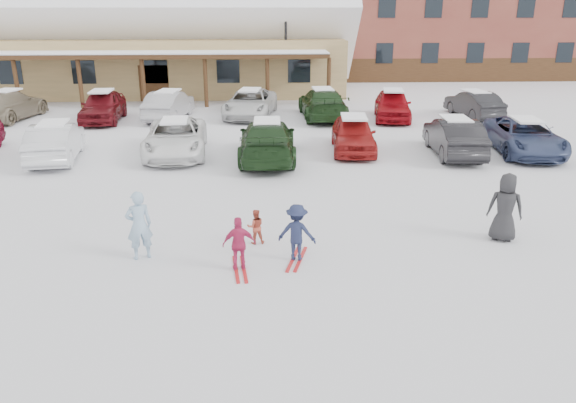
{
  "coord_description": "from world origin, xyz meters",
  "views": [
    {
      "loc": [
        -0.32,
        -12.46,
        5.77
      ],
      "look_at": [
        0.3,
        1.0,
        1.0
      ],
      "focal_mm": 35.0,
      "sensor_mm": 36.0,
      "label": 1
    }
  ],
  "objects_px": {
    "parked_car_1": "(55,142)",
    "parked_car_10": "(250,103)",
    "toddler_red": "(256,227)",
    "parked_car_2": "(176,138)",
    "parked_car_7": "(8,105)",
    "bystander_dark": "(505,207)",
    "child_magenta": "(239,244)",
    "parked_car_5": "(454,137)",
    "day_lodge": "(134,32)",
    "lamp_post": "(286,38)",
    "parked_car_6": "(524,136)",
    "parked_car_3": "(267,140)",
    "parked_car_9": "(169,105)",
    "parked_car_13": "(474,104)",
    "parked_car_4": "(353,134)",
    "adult_skier": "(139,225)",
    "child_navy": "(297,233)",
    "parked_car_8": "(103,106)",
    "parked_car_12": "(392,105)",
    "parked_car_11": "(323,104)"
  },
  "relations": [
    {
      "from": "parked_car_2",
      "to": "bystander_dark",
      "type": "bearing_deg",
      "value": -47.22
    },
    {
      "from": "child_navy",
      "to": "parked_car_8",
      "type": "xyz_separation_m",
      "value": [
        -8.97,
        17.09,
        0.09
      ]
    },
    {
      "from": "parked_car_13",
      "to": "bystander_dark",
      "type": "bearing_deg",
      "value": 63.96
    },
    {
      "from": "toddler_red",
      "to": "parked_car_10",
      "type": "relative_size",
      "value": 0.17
    },
    {
      "from": "lamp_post",
      "to": "parked_car_3",
      "type": "relative_size",
      "value": 1.25
    },
    {
      "from": "parked_car_1",
      "to": "parked_car_10",
      "type": "xyz_separation_m",
      "value": [
        7.35,
        8.6,
        -0.01
      ]
    },
    {
      "from": "child_navy",
      "to": "parked_car_12",
      "type": "bearing_deg",
      "value": -95.11
    },
    {
      "from": "parked_car_11",
      "to": "parked_car_8",
      "type": "bearing_deg",
      "value": -0.73
    },
    {
      "from": "child_magenta",
      "to": "parked_car_4",
      "type": "relative_size",
      "value": 0.3
    },
    {
      "from": "parked_car_1",
      "to": "parked_car_2",
      "type": "distance_m",
      "value": 4.56
    },
    {
      "from": "parked_car_4",
      "to": "parked_car_13",
      "type": "relative_size",
      "value": 1.01
    },
    {
      "from": "toddler_red",
      "to": "lamp_post",
      "type": "bearing_deg",
      "value": -102.8
    },
    {
      "from": "parked_car_6",
      "to": "day_lodge",
      "type": "bearing_deg",
      "value": 141.88
    },
    {
      "from": "toddler_red",
      "to": "parked_car_2",
      "type": "height_order",
      "value": "parked_car_2"
    },
    {
      "from": "bystander_dark",
      "to": "parked_car_5",
      "type": "xyz_separation_m",
      "value": [
        1.5,
        8.54,
        -0.14
      ]
    },
    {
      "from": "adult_skier",
      "to": "parked_car_13",
      "type": "xyz_separation_m",
      "value": [
        14.22,
        17.04,
        -0.15
      ]
    },
    {
      "from": "day_lodge",
      "to": "parked_car_1",
      "type": "height_order",
      "value": "day_lodge"
    },
    {
      "from": "parked_car_13",
      "to": "parked_car_9",
      "type": "bearing_deg",
      "value": -9.23
    },
    {
      "from": "day_lodge",
      "to": "parked_car_9",
      "type": "height_order",
      "value": "day_lodge"
    },
    {
      "from": "toddler_red",
      "to": "child_navy",
      "type": "xyz_separation_m",
      "value": [
        0.98,
        -1.03,
        0.24
      ]
    },
    {
      "from": "day_lodge",
      "to": "lamp_post",
      "type": "height_order",
      "value": "day_lodge"
    },
    {
      "from": "parked_car_12",
      "to": "parked_car_13",
      "type": "relative_size",
      "value": 1.07
    },
    {
      "from": "parked_car_4",
      "to": "parked_car_8",
      "type": "xyz_separation_m",
      "value": [
        -11.91,
        6.8,
        0.06
      ]
    },
    {
      "from": "child_navy",
      "to": "parked_car_13",
      "type": "xyz_separation_m",
      "value": [
        10.51,
        17.31,
        -0.01
      ]
    },
    {
      "from": "parked_car_2",
      "to": "parked_car_11",
      "type": "xyz_separation_m",
      "value": [
        6.66,
        7.32,
        0.07
      ]
    },
    {
      "from": "parked_car_9",
      "to": "parked_car_10",
      "type": "height_order",
      "value": "parked_car_9"
    },
    {
      "from": "parked_car_7",
      "to": "child_magenta",
      "type": "bearing_deg",
      "value": 132.61
    },
    {
      "from": "parked_car_3",
      "to": "parked_car_4",
      "type": "relative_size",
      "value": 1.25
    },
    {
      "from": "parked_car_11",
      "to": "parked_car_12",
      "type": "bearing_deg",
      "value": 170.57
    },
    {
      "from": "parked_car_10",
      "to": "parked_car_5",
      "type": "bearing_deg",
      "value": -37.33
    },
    {
      "from": "adult_skier",
      "to": "parked_car_3",
      "type": "relative_size",
      "value": 0.32
    },
    {
      "from": "adult_skier",
      "to": "parked_car_7",
      "type": "xyz_separation_m",
      "value": [
        -10.3,
        17.41,
        -0.08
      ]
    },
    {
      "from": "toddler_red",
      "to": "parked_car_6",
      "type": "xyz_separation_m",
      "value": [
        10.8,
        8.66,
        0.24
      ]
    },
    {
      "from": "adult_skier",
      "to": "parked_car_1",
      "type": "distance_m",
      "value": 10.45
    },
    {
      "from": "parked_car_12",
      "to": "adult_skier",
      "type": "bearing_deg",
      "value": -110.61
    },
    {
      "from": "parked_car_5",
      "to": "parked_car_10",
      "type": "xyz_separation_m",
      "value": [
        -8.28,
        8.51,
        -0.02
      ]
    },
    {
      "from": "parked_car_5",
      "to": "parked_car_4",
      "type": "bearing_deg",
      "value": -7.62
    },
    {
      "from": "parked_car_2",
      "to": "parked_car_7",
      "type": "relative_size",
      "value": 0.97
    },
    {
      "from": "parked_car_1",
      "to": "parked_car_13",
      "type": "relative_size",
      "value": 1.06
    },
    {
      "from": "parked_car_2",
      "to": "parked_car_3",
      "type": "bearing_deg",
      "value": -17.69
    },
    {
      "from": "day_lodge",
      "to": "parked_car_13",
      "type": "height_order",
      "value": "day_lodge"
    },
    {
      "from": "day_lodge",
      "to": "parked_car_13",
      "type": "xyz_separation_m",
      "value": [
        19.96,
        -10.99,
        -3.25
      ]
    },
    {
      "from": "parked_car_2",
      "to": "parked_car_7",
      "type": "height_order",
      "value": "parked_car_7"
    },
    {
      "from": "bystander_dark",
      "to": "parked_car_11",
      "type": "distance_m",
      "value": 16.66
    },
    {
      "from": "child_magenta",
      "to": "parked_car_2",
      "type": "bearing_deg",
      "value": -80.88
    },
    {
      "from": "parked_car_4",
      "to": "bystander_dark",
      "type": "bearing_deg",
      "value": -70.68
    },
    {
      "from": "parked_car_8",
      "to": "parked_car_12",
      "type": "height_order",
      "value": "parked_car_8"
    },
    {
      "from": "toddler_red",
      "to": "parked_car_12",
      "type": "height_order",
      "value": "parked_car_12"
    },
    {
      "from": "adult_skier",
      "to": "parked_car_13",
      "type": "distance_m",
      "value": 22.19
    },
    {
      "from": "parked_car_10",
      "to": "parked_car_12",
      "type": "xyz_separation_m",
      "value": [
        7.45,
        -1.12,
        0.04
      ]
    }
  ]
}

